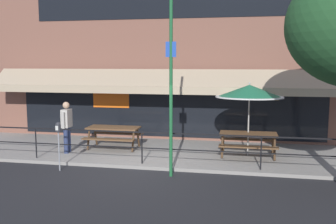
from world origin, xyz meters
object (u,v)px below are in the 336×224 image
Objects in this scene: picnic_table_centre at (248,138)px; street_sign_pole at (171,87)px; patio_umbrella_centre at (249,92)px; picnic_table_left at (114,131)px; parking_meter_near at (58,132)px; pedestrian_walking at (67,124)px.

picnic_table_centre is 0.38× the size of street_sign_pole.
picnic_table_left is at bearing 178.53° from patio_umbrella_centre.
patio_umbrella_centre reaches higher than parking_meter_near.
parking_meter_near is (-5.35, -2.45, -1.03)m from patio_umbrella_centre.
patio_umbrella_centre reaches higher than pedestrian_walking.
pedestrian_walking reaches higher than picnic_table_left.
picnic_table_centre is at bearing 46.45° from street_sign_pole.
picnic_table_left is at bearing 176.79° from picnic_table_centre.
picnic_table_left is at bearing 135.37° from street_sign_pole.
pedestrian_walking is (-5.93, -0.60, 0.35)m from picnic_table_centre.
parking_meter_near is at bearing -71.25° from pedestrian_walking.
patio_umbrella_centre is 0.50× the size of street_sign_pole.
pedestrian_walking is 4.38m from street_sign_pole.
picnic_table_left is at bearing 32.79° from pedestrian_walking.
parking_meter_near reaches higher than picnic_table_centre.
parking_meter_near is (-5.35, -2.31, 0.44)m from picnic_table_centre.
parking_meter_near reaches higher than picnic_table_left.
picnic_table_left is 0.38× the size of street_sign_pole.
picnic_table_centre is at bearing 23.35° from parking_meter_near.
street_sign_pole reaches higher than picnic_table_centre.
picnic_table_centre is 1.48m from patio_umbrella_centre.
picnic_table_centre is at bearing 5.75° from pedestrian_walking.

